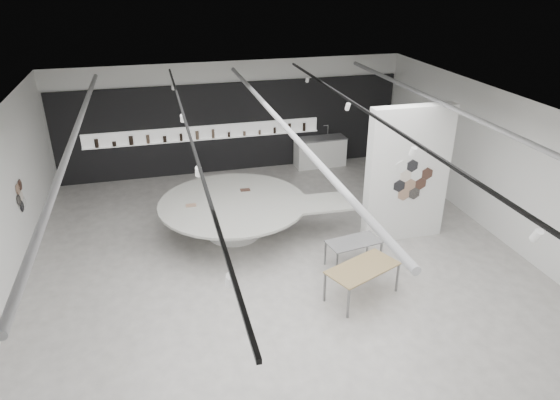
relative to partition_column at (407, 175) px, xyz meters
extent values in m
cube|color=#B9B5AF|center=(-3.50, -1.00, -1.80)|extent=(12.00, 14.00, 0.01)
cube|color=silver|center=(-3.50, -1.00, 2.01)|extent=(12.00, 14.00, 0.01)
cube|color=white|center=(-3.50, 6.01, 0.10)|extent=(12.00, 0.01, 3.80)
cube|color=white|center=(2.50, -1.00, 0.10)|extent=(0.01, 14.00, 3.80)
cylinder|color=#939396|center=(-7.70, -0.50, 1.82)|extent=(0.12, 12.00, 0.12)
cylinder|color=#939396|center=(-3.50, -0.50, 1.82)|extent=(0.12, 12.00, 0.12)
cylinder|color=#939396|center=(0.70, -0.50, 1.82)|extent=(0.12, 12.00, 0.12)
cube|color=black|center=(-5.50, -1.00, 1.90)|extent=(0.05, 13.00, 0.06)
cylinder|color=white|center=(-5.50, -6.00, 1.72)|extent=(0.11, 0.18, 0.21)
cylinder|color=white|center=(-5.50, -2.70, 1.72)|extent=(0.11, 0.18, 0.21)
cylinder|color=white|center=(-5.50, 0.60, 1.72)|extent=(0.11, 0.18, 0.21)
cylinder|color=white|center=(-5.50, 3.90, 1.72)|extent=(0.11, 0.18, 0.21)
cube|color=black|center=(-1.50, -1.00, 1.90)|extent=(0.05, 13.00, 0.06)
cylinder|color=white|center=(-1.50, -6.00, 1.72)|extent=(0.11, 0.18, 0.21)
cylinder|color=white|center=(-1.50, -2.70, 1.72)|extent=(0.11, 0.18, 0.21)
cylinder|color=white|center=(-1.50, 0.60, 1.72)|extent=(0.11, 0.18, 0.21)
cylinder|color=white|center=(-1.50, 3.90, 1.72)|extent=(0.11, 0.18, 0.21)
cylinder|color=black|center=(-9.47, 1.50, -0.45)|extent=(0.03, 0.28, 0.28)
cylinder|color=white|center=(-9.47, 1.76, -0.45)|extent=(0.03, 0.28, 0.28)
cylinder|color=beige|center=(-9.47, 1.63, -0.22)|extent=(0.03, 0.28, 0.28)
cylinder|color=black|center=(-9.47, 1.37, -0.22)|extent=(0.03, 0.28, 0.28)
cylinder|color=#9D7960|center=(-9.47, 1.50, 0.01)|extent=(0.03, 0.28, 0.28)
cylinder|color=#482E24|center=(-9.47, 1.76, 0.01)|extent=(0.03, 0.28, 0.28)
cube|color=black|center=(-3.50, 5.94, -0.25)|extent=(11.80, 0.10, 3.10)
cube|color=white|center=(-4.50, 5.87, -0.32)|extent=(8.00, 0.06, 0.46)
cube|color=white|center=(-4.50, 5.81, -0.54)|extent=(8.00, 0.18, 0.02)
cylinder|color=black|center=(-8.03, 5.81, -0.39)|extent=(0.13, 0.13, 0.29)
cylinder|color=black|center=(-7.49, 5.81, -0.46)|extent=(0.13, 0.13, 0.15)
cylinder|color=black|center=(-6.94, 5.81, -0.38)|extent=(0.14, 0.14, 0.30)
cylinder|color=brown|center=(-6.40, 5.81, -0.39)|extent=(0.12, 0.12, 0.29)
cylinder|color=black|center=(-5.86, 5.81, -0.43)|extent=(0.12, 0.12, 0.21)
cylinder|color=black|center=(-5.31, 5.81, -0.41)|extent=(0.10, 0.10, 0.25)
cylinder|color=brown|center=(-4.77, 5.81, -0.38)|extent=(0.12, 0.12, 0.30)
cylinder|color=brown|center=(-4.23, 5.81, -0.38)|extent=(0.10, 0.10, 0.31)
cylinder|color=black|center=(-3.69, 5.81, -0.45)|extent=(0.09, 0.09, 0.17)
cylinder|color=brown|center=(-3.14, 5.81, -0.45)|extent=(0.10, 0.10, 0.16)
cylinder|color=brown|center=(-2.60, 5.81, -0.46)|extent=(0.09, 0.09, 0.15)
cylinder|color=black|center=(-2.06, 5.81, -0.43)|extent=(0.09, 0.09, 0.21)
cylinder|color=black|center=(-1.51, 5.81, -0.38)|extent=(0.11, 0.11, 0.31)
cylinder|color=black|center=(-0.97, 5.81, -0.39)|extent=(0.11, 0.11, 0.29)
cube|color=white|center=(0.00, 0.00, 0.00)|extent=(2.20, 0.35, 3.60)
cylinder|color=#9D7960|center=(0.00, -0.19, -0.20)|extent=(0.34, 0.03, 0.34)
cylinder|color=#482E24|center=(0.30, -0.19, -0.20)|extent=(0.34, 0.03, 0.34)
cylinder|color=black|center=(-0.30, -0.19, -0.20)|extent=(0.34, 0.03, 0.34)
cylinder|color=white|center=(0.15, -0.19, 0.06)|extent=(0.34, 0.03, 0.34)
cylinder|color=beige|center=(-0.15, -0.19, 0.06)|extent=(0.34, 0.03, 0.34)
cylinder|color=black|center=(0.15, -0.19, -0.46)|extent=(0.34, 0.03, 0.34)
cylinder|color=#9D7960|center=(-0.15, -0.19, -0.46)|extent=(0.34, 0.03, 0.34)
cylinder|color=#482E24|center=(0.45, -0.19, 0.06)|extent=(0.34, 0.03, 0.34)
cylinder|color=black|center=(0.00, -0.19, 0.32)|extent=(0.34, 0.03, 0.34)
cylinder|color=white|center=(-0.30, -0.19, 0.32)|extent=(0.34, 0.03, 0.34)
cylinder|color=white|center=(-4.35, 1.23, -1.34)|extent=(1.47, 1.47, 0.93)
cylinder|color=#ADADA4|center=(-4.35, 1.23, -0.84)|extent=(4.06, 4.06, 0.07)
cube|color=#ADADA4|center=(-2.19, 0.61, -0.84)|extent=(1.78, 1.15, 0.06)
cube|color=#9D7960|center=(-5.44, 1.27, -0.80)|extent=(0.28, 0.21, 0.01)
cube|color=#482E24|center=(-3.89, 1.87, -0.80)|extent=(0.28, 0.21, 0.01)
cube|color=#947A4D|center=(-2.10, -2.24, -1.06)|extent=(1.79, 1.37, 0.03)
cube|color=slate|center=(-2.67, -2.88, -1.44)|extent=(0.05, 0.05, 0.72)
cube|color=slate|center=(-2.95, -2.21, -1.44)|extent=(0.05, 0.05, 0.72)
cube|color=slate|center=(-1.26, -2.28, -1.44)|extent=(0.05, 0.05, 0.72)
cube|color=slate|center=(-1.54, -1.61, -1.44)|extent=(0.05, 0.05, 0.72)
cube|color=slate|center=(-1.80, -1.01, -1.15)|extent=(1.38, 0.84, 0.03)
cube|color=slate|center=(-2.36, -1.38, -1.48)|extent=(0.04, 0.04, 0.64)
cube|color=slate|center=(-2.45, -0.82, -1.48)|extent=(0.04, 0.04, 0.64)
cube|color=slate|center=(-1.15, -1.19, -1.48)|extent=(0.04, 0.04, 0.64)
cube|color=slate|center=(-1.25, -0.63, -1.48)|extent=(0.04, 0.04, 0.64)
cube|color=white|center=(-0.44, 5.52, -1.29)|extent=(1.82, 0.73, 1.01)
cube|color=slate|center=(-0.44, 5.52, -0.77)|extent=(1.87, 0.77, 0.03)
cylinder|color=silver|center=(-0.11, 5.70, -0.55)|extent=(0.03, 0.03, 0.41)
cylinder|color=silver|center=(-0.20, 5.70, -0.36)|extent=(0.18, 0.03, 0.03)
camera|label=1|loc=(-6.13, -10.60, 4.90)|focal=32.00mm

